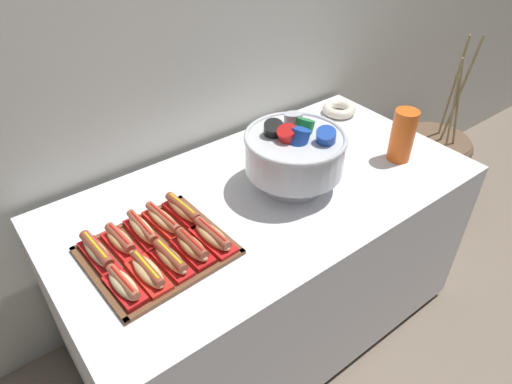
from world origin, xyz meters
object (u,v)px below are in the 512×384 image
hot_dog_0 (124,285)px  hot_dog_9 (183,210)px  donut (339,109)px  hot_dog_6 (121,241)px  hot_dog_5 (97,252)px  serving_tray (157,251)px  hot_dog_8 (163,220)px  cup_stack (403,135)px  punch_bowl (295,151)px  floor_vase (425,173)px  hot_dog_7 (143,230)px  hot_dog_1 (148,272)px  hot_dog_3 (192,247)px  buffet_table (266,260)px  hot_dog_2 (171,259)px  hot_dog_4 (213,237)px

hot_dog_0 → hot_dog_9: hot_dog_9 is taller
donut → hot_dog_6: bearing=-169.2°
hot_dog_5 → hot_dog_9: size_ratio=1.00×
serving_tray → hot_dog_8: hot_dog_8 is taller
hot_dog_8 → cup_stack: size_ratio=0.89×
serving_tray → punch_bowl: punch_bowl is taller
floor_vase → hot_dog_9: 1.70m
hot_dog_8 → hot_dog_0: bearing=-140.8°
donut → hot_dog_7: bearing=-168.7°
hot_dog_6 → cup_stack: size_ratio=0.78×
hot_dog_0 → cup_stack: bearing=-0.9°
hot_dog_7 → hot_dog_1: bearing=-111.5°
hot_dog_9 → cup_stack: cup_stack is taller
serving_tray → hot_dog_8: bearing=50.7°
hot_dog_3 → hot_dog_8: size_ratio=0.86×
hot_dog_5 → cup_stack: 1.18m
buffet_table → hot_dog_9: size_ratio=8.58×
serving_tray → punch_bowl: 0.57m
serving_tray → donut: (1.09, 0.30, 0.02)m
hot_dog_0 → donut: bearing=17.5°
hot_dog_2 → hot_dog_3: (0.07, 0.00, 0.00)m
hot_dog_7 → donut: hot_dog_7 is taller
hot_dog_4 → hot_dog_6: 0.28m
floor_vase → cup_stack: size_ratio=4.90×
hot_dog_9 → hot_dog_8: bearing=-177.0°
hot_dog_5 → cup_stack: bearing=-9.0°
hot_dog_5 → serving_tray: bearing=-25.8°
hot_dog_1 → hot_dog_6: size_ratio=1.05×
serving_tray → hot_dog_5: 0.17m
floor_vase → hot_dog_7: size_ratio=5.67×
serving_tray → hot_dog_0: bearing=-148.2°
buffet_table → hot_dog_7: hot_dog_7 is taller
hot_dog_0 → hot_dog_4: 0.30m
hot_dog_5 → hot_dog_8: hot_dog_5 is taller
hot_dog_2 → hot_dog_3: 0.08m
hot_dog_2 → floor_vase: bearing=7.8°
hot_dog_0 → punch_bowl: size_ratio=0.44×
hot_dog_3 → hot_dog_9: 0.18m
buffet_table → donut: size_ratio=10.18×
hot_dog_8 → donut: size_ratio=1.22×
hot_dog_8 → hot_dog_1: bearing=-129.3°
buffet_table → hot_dog_5: (-0.61, 0.04, 0.39)m
serving_tray → hot_dog_7: bearing=93.0°
hot_dog_6 → hot_dog_7: size_ratio=0.91×
hot_dog_5 → hot_dog_9: 0.30m
floor_vase → hot_dog_6: 1.91m
buffet_table → hot_dog_4: bearing=-159.7°
buffet_table → hot_dog_6: (-0.54, 0.04, 0.39)m
hot_dog_4 → hot_dog_7: bearing=135.3°
serving_tray → hot_dog_9: size_ratio=2.34×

